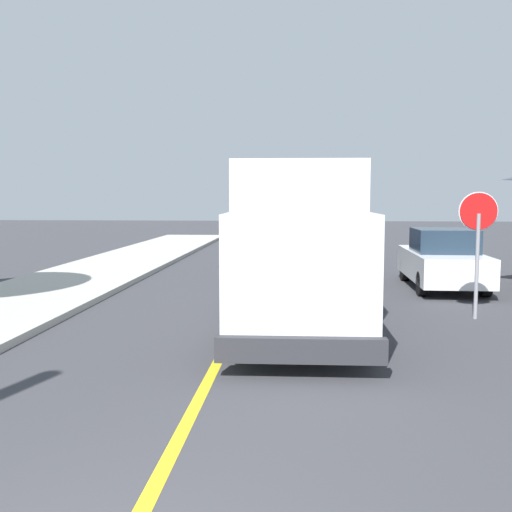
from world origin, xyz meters
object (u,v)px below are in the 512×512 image
(box_truck, at_px, (298,236))
(parked_van_across, at_px, (442,260))
(parked_car_near, at_px, (324,253))
(parked_car_far, at_px, (316,231))
(parked_car_mid, at_px, (309,240))
(parked_car_furthest, at_px, (308,225))
(stop_sign, at_px, (478,230))

(box_truck, bearing_deg, parked_van_across, 50.19)
(parked_van_across, bearing_deg, box_truck, -129.81)
(parked_car_near, xyz_separation_m, parked_car_far, (0.06, 12.55, 0.00))
(parked_car_near, distance_m, parked_car_mid, 5.81)
(box_truck, relative_size, parked_van_across, 1.63)
(box_truck, relative_size, parked_car_far, 1.63)
(parked_car_mid, xyz_separation_m, parked_van_across, (3.59, -7.63, 0.00))
(parked_car_furthest, bearing_deg, parked_van_across, -80.36)
(parked_car_mid, distance_m, stop_sign, 12.30)
(parked_car_furthest, bearing_deg, stop_sign, -82.57)
(parked_car_near, relative_size, parked_car_far, 1.00)
(parked_car_furthest, relative_size, parked_van_across, 1.01)
(parked_car_near, relative_size, parked_car_mid, 1.01)
(parked_car_mid, bearing_deg, parked_car_far, 86.22)
(parked_car_near, height_order, parked_van_across, same)
(parked_car_near, distance_m, parked_car_furthest, 18.81)
(parked_car_far, distance_m, parked_van_across, 14.72)
(box_truck, xyz_separation_m, parked_car_furthest, (0.49, 25.44, -0.97))
(parked_car_far, height_order, stop_sign, stop_sign)
(parked_car_far, xyz_separation_m, parked_car_furthest, (-0.37, 6.26, 0.00))
(parked_car_mid, xyz_separation_m, parked_car_furthest, (0.08, 13.01, 0.00))
(parked_car_far, bearing_deg, parked_car_mid, -93.78)
(parked_car_mid, bearing_deg, parked_car_furthest, 89.64)
(stop_sign, bearing_deg, parked_car_near, 116.01)
(parked_car_far, bearing_deg, parked_car_near, -90.28)
(parked_car_far, bearing_deg, parked_car_furthest, 93.34)
(stop_sign, bearing_deg, parked_car_far, 98.79)
(parked_car_far, distance_m, parked_car_furthest, 6.27)
(box_truck, distance_m, parked_car_far, 19.23)
(box_truck, xyz_separation_m, parked_car_mid, (0.41, 12.43, -0.97))
(parked_car_furthest, bearing_deg, parked_car_near, -89.08)
(parked_car_mid, bearing_deg, box_truck, -91.90)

